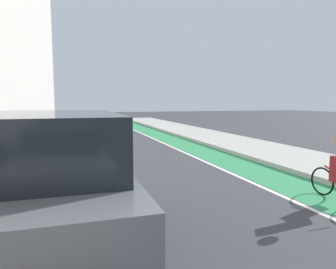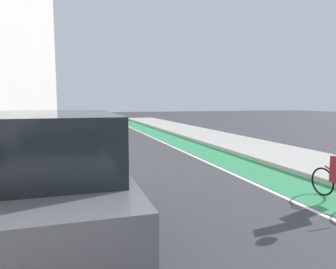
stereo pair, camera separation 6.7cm
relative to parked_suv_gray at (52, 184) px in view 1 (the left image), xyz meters
name	(u,v)px [view 1 (the left image)]	position (x,y,z in m)	size (l,w,h in m)	color
ground_plane	(135,154)	(2.71, 7.71, -1.02)	(98.73, 98.73, 0.00)	#38383D
bike_lane_paint	(185,144)	(5.67, 9.71, -1.02)	(1.60, 44.88, 0.00)	#2D8451
lane_divider_stripe	(168,145)	(4.77, 9.71, -1.02)	(0.12, 44.88, 0.00)	white
sidewalk_right	(228,141)	(8.08, 9.71, -0.95)	(3.22, 44.88, 0.14)	#A8A59E
parked_suv_gray	(52,184)	(0.00, 0.00, 0.00)	(1.96, 4.47, 1.98)	#595B60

